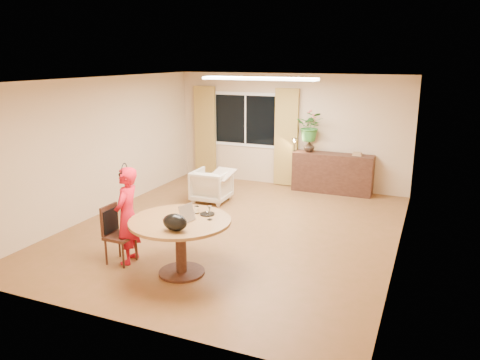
{
  "coord_description": "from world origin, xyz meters",
  "views": [
    {
      "loc": [
        3.12,
        -7.12,
        2.96
      ],
      "look_at": [
        0.2,
        -0.2,
        0.97
      ],
      "focal_mm": 35.0,
      "sensor_mm": 36.0,
      "label": 1
    }
  ],
  "objects_px": {
    "dining_table": "(180,231)",
    "dining_chair": "(120,235)",
    "armchair": "(212,186)",
    "sideboard": "(332,173)",
    "child": "(127,216)"
  },
  "relations": [
    {
      "from": "dining_table",
      "to": "child",
      "type": "relative_size",
      "value": 0.97
    },
    {
      "from": "armchair",
      "to": "sideboard",
      "type": "height_order",
      "value": "sideboard"
    },
    {
      "from": "dining_table",
      "to": "dining_chair",
      "type": "distance_m",
      "value": 1.02
    },
    {
      "from": "armchair",
      "to": "child",
      "type": "bearing_deg",
      "value": 92.06
    },
    {
      "from": "dining_chair",
      "to": "dining_table",
      "type": "bearing_deg",
      "value": 2.95
    },
    {
      "from": "dining_table",
      "to": "dining_chair",
      "type": "relative_size",
      "value": 1.62
    },
    {
      "from": "armchair",
      "to": "sideboard",
      "type": "xyz_separation_m",
      "value": [
        2.19,
        1.66,
        0.1
      ]
    },
    {
      "from": "dining_table",
      "to": "child",
      "type": "xyz_separation_m",
      "value": [
        -0.91,
        0.05,
        0.09
      ]
    },
    {
      "from": "sideboard",
      "to": "dining_table",
      "type": "bearing_deg",
      "value": -102.43
    },
    {
      "from": "dining_chair",
      "to": "armchair",
      "type": "height_order",
      "value": "dining_chair"
    },
    {
      "from": "dining_table",
      "to": "armchair",
      "type": "xyz_separation_m",
      "value": [
        -1.12,
        3.23,
        -0.29
      ]
    },
    {
      "from": "dining_table",
      "to": "dining_chair",
      "type": "height_order",
      "value": "dining_chair"
    },
    {
      "from": "dining_chair",
      "to": "sideboard",
      "type": "height_order",
      "value": "sideboard"
    },
    {
      "from": "dining_table",
      "to": "child",
      "type": "height_order",
      "value": "child"
    },
    {
      "from": "dining_chair",
      "to": "armchair",
      "type": "bearing_deg",
      "value": 93.35
    }
  ]
}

